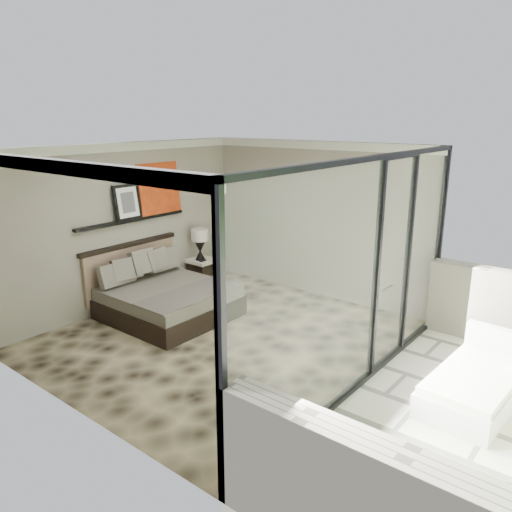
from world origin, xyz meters
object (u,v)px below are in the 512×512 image
Objects in this scene: nightstand at (203,272)px; lounger at (478,383)px; bed at (165,297)px; table_lamp at (200,240)px.

lounger reaches higher than nightstand.
table_lamp is (-0.62, 1.47, 0.60)m from bed.
table_lamp reaches higher than bed.
table_lamp is 0.36× the size of lounger.
bed reaches higher than lounger.
lounger is (5.45, -0.96, -0.04)m from nightstand.
lounger is at bearing -9.45° from table_lamp.
table_lamp reaches higher than lounger.
table_lamp is at bearing 173.71° from lounger.
lounger is (4.82, 0.56, -0.11)m from bed.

